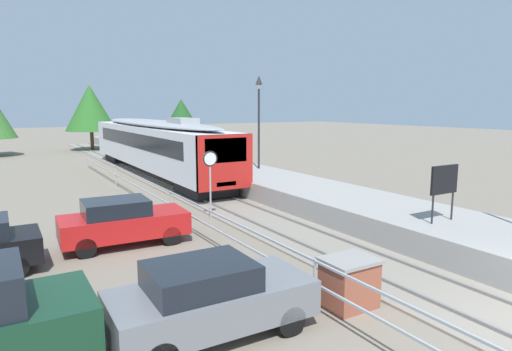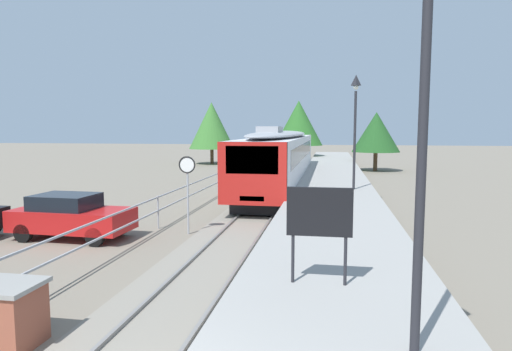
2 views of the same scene
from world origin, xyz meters
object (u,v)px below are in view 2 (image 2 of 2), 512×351
object	(u,v)px
platform_lamp_mid_platform	(355,110)
speed_limit_sign	(187,175)
commuter_train	(281,155)
parked_hatchback_red	(71,216)
platform_lamp_near_end	(426,56)
platform_notice_board	(320,215)
brick_utility_cabinet	(5,315)

from	to	relation	value
platform_lamp_mid_platform	speed_limit_sign	bearing A→B (deg)	-133.66
commuter_train	parked_hatchback_red	size ratio (longest dim) A/B	5.16
platform_lamp_near_end	platform_notice_board	xyz separation A→B (m)	(-1.28, 2.39, -2.44)
commuter_train	brick_utility_cabinet	size ratio (longest dim) A/B	17.35
brick_utility_cabinet	speed_limit_sign	bearing A→B (deg)	86.57
platform_lamp_near_end	brick_utility_cabinet	bearing A→B (deg)	172.62
platform_notice_board	parked_hatchback_red	distance (m)	10.35
platform_notice_board	brick_utility_cabinet	xyz separation A→B (m)	(-5.31, -1.54, -1.61)
speed_limit_sign	parked_hatchback_red	xyz separation A→B (m)	(-3.76, -1.26, -1.33)
platform_lamp_near_end	parked_hatchback_red	distance (m)	13.27
platform_lamp_near_end	speed_limit_sign	bearing A→B (deg)	123.24
platform_lamp_near_end	platform_lamp_mid_platform	bearing A→B (deg)	90.00
brick_utility_cabinet	platform_lamp_mid_platform	bearing A→B (deg)	66.01
parked_hatchback_red	platform_notice_board	bearing A→B (deg)	-33.34
platform_lamp_mid_platform	parked_hatchback_red	bearing A→B (deg)	-142.21
platform_notice_board	speed_limit_sign	bearing A→B (deg)	124.89
platform_notice_board	brick_utility_cabinet	distance (m)	5.76
speed_limit_sign	platform_lamp_mid_platform	bearing A→B (deg)	46.34
commuter_train	parked_hatchback_red	world-z (taller)	commuter_train
platform_notice_board	speed_limit_sign	distance (m)	8.40
commuter_train	speed_limit_sign	bearing A→B (deg)	-98.47
brick_utility_cabinet	platform_lamp_near_end	bearing A→B (deg)	-7.38
platform_lamp_near_end	platform_notice_board	world-z (taller)	platform_lamp_near_end
platform_lamp_mid_platform	brick_utility_cabinet	xyz separation A→B (m)	(-6.59, -14.81, -4.05)
platform_lamp_mid_platform	speed_limit_sign	distance (m)	9.16
speed_limit_sign	brick_utility_cabinet	size ratio (longest dim) A/B	2.32
commuter_train	platform_notice_board	xyz separation A→B (m)	(2.91, -19.64, 0.04)
speed_limit_sign	commuter_train	bearing A→B (deg)	81.53
platform_lamp_near_end	platform_lamp_mid_platform	world-z (taller)	same
platform_notice_board	brick_utility_cabinet	size ratio (longest dim) A/B	1.49
commuter_train	platform_notice_board	size ratio (longest dim) A/B	11.67
platform_notice_board	parked_hatchback_red	bearing A→B (deg)	146.66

